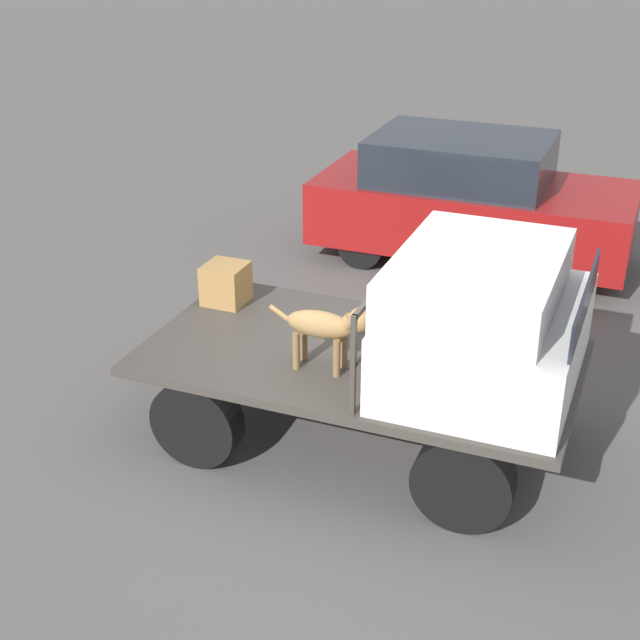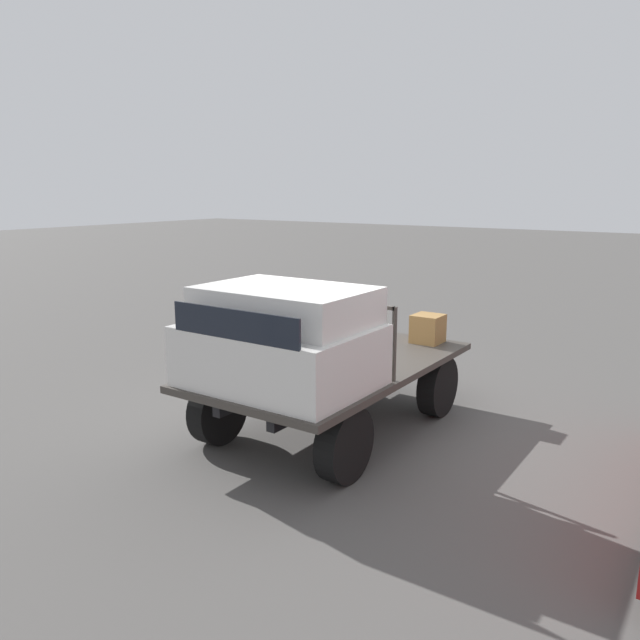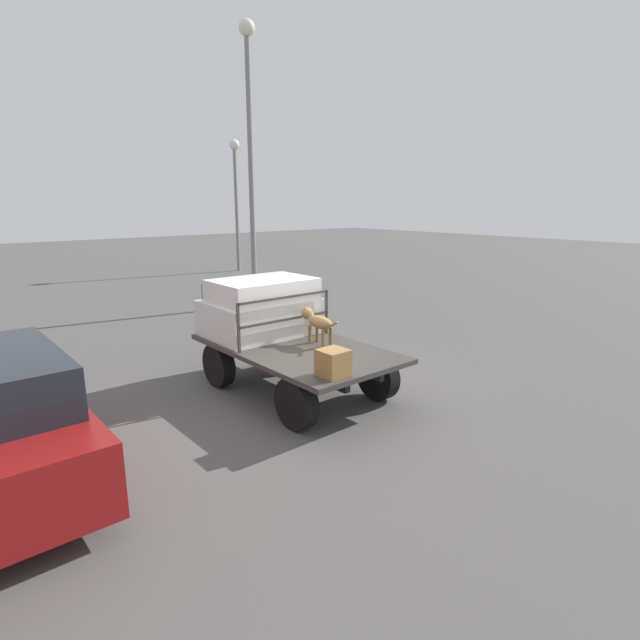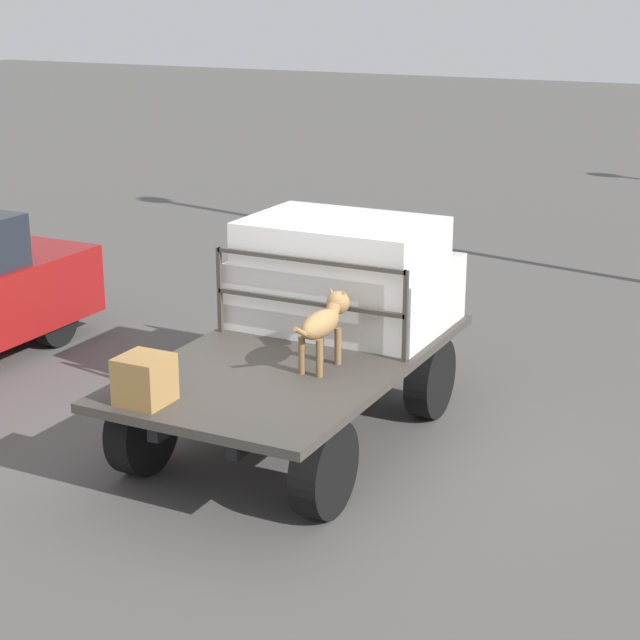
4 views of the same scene
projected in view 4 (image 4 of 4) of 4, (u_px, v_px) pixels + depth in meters
The scene contains 6 objects.
ground_plane at pixel (296, 441), 9.83m from camera, with size 80.00×80.00×0.00m, color #514F4C.
flatbed_truck at pixel (295, 379), 9.65m from camera, with size 3.69×2.06×0.85m.
truck_cab at pixel (345, 275), 10.31m from camera, with size 1.46×1.94×1.05m.
truck_headboard at pixel (309, 288), 9.64m from camera, with size 0.04×1.94×0.83m.
dog at pixel (325, 321), 9.18m from camera, with size 0.95×0.23×0.64m.
cargo_crate at pixel (145, 380), 8.42m from camera, with size 0.39×0.39×0.39m.
Camera 4 is at (-7.97, -4.28, 4.00)m, focal length 60.00 mm.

